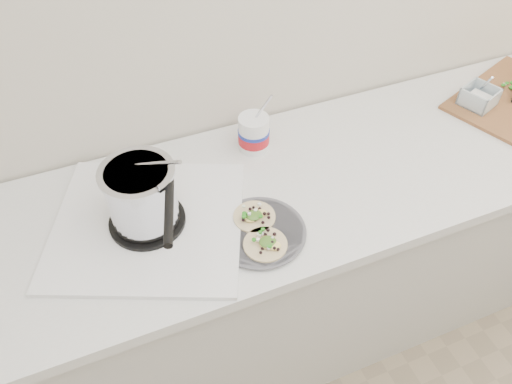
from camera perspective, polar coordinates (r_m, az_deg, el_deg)
name	(u,v)px	position (r m, az deg, el deg)	size (l,w,h in m)	color
counter	(291,261)	(1.89, 4.03, -7.92)	(2.44, 0.66, 0.90)	beige
stove	(144,205)	(1.37, -12.69, -1.49)	(0.67, 0.65, 0.25)	silver
taco_plate	(260,230)	(1.37, 0.42, -4.37)	(0.26, 0.26, 0.04)	#525259
tub	(255,131)	(1.60, -0.17, 6.99)	(0.10, 0.10, 0.23)	white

